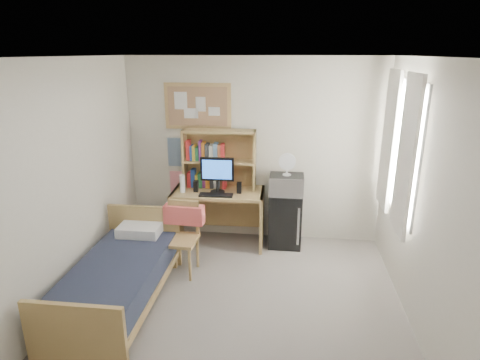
# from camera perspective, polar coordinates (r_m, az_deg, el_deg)

# --- Properties ---
(floor) EXTENTS (3.60, 4.20, 0.02)m
(floor) POSITION_cam_1_polar(r_m,az_deg,el_deg) (4.36, -1.05, -19.67)
(floor) COLOR gray
(floor) RESTS_ON ground
(ceiling) EXTENTS (3.60, 4.20, 0.02)m
(ceiling) POSITION_cam_1_polar(r_m,az_deg,el_deg) (3.47, -1.31, 17.07)
(ceiling) COLOR white
(ceiling) RESTS_ON wall_back
(wall_back) EXTENTS (3.60, 0.04, 2.60)m
(wall_back) POSITION_cam_1_polar(r_m,az_deg,el_deg) (5.71, 1.88, 4.15)
(wall_back) COLOR beige
(wall_back) RESTS_ON floor
(wall_left) EXTENTS (0.04, 4.20, 2.60)m
(wall_left) POSITION_cam_1_polar(r_m,az_deg,el_deg) (4.34, -25.39, -2.01)
(wall_left) COLOR beige
(wall_left) RESTS_ON floor
(wall_right) EXTENTS (0.04, 4.20, 2.60)m
(wall_right) POSITION_cam_1_polar(r_m,az_deg,el_deg) (3.90, 26.08, -4.25)
(wall_right) COLOR beige
(wall_right) RESTS_ON floor
(window_unit) EXTENTS (0.10, 1.40, 1.70)m
(window_unit) POSITION_cam_1_polar(r_m,az_deg,el_deg) (4.90, 21.73, 4.22)
(window_unit) COLOR white
(window_unit) RESTS_ON wall_right
(curtain_left) EXTENTS (0.04, 0.55, 1.70)m
(curtain_left) POSITION_cam_1_polar(r_m,az_deg,el_deg) (4.52, 22.55, 3.06)
(curtain_left) COLOR white
(curtain_left) RESTS_ON wall_right
(curtain_right) EXTENTS (0.04, 0.55, 1.70)m
(curtain_right) POSITION_cam_1_polar(r_m,az_deg,el_deg) (5.28, 20.39, 5.25)
(curtain_right) COLOR white
(curtain_right) RESTS_ON wall_right
(bulletin_board) EXTENTS (0.94, 0.03, 0.64)m
(bulletin_board) POSITION_cam_1_polar(r_m,az_deg,el_deg) (5.71, -6.03, 10.39)
(bulletin_board) COLOR #A27A56
(bulletin_board) RESTS_ON wall_back
(poster_wave) EXTENTS (0.30, 0.01, 0.42)m
(poster_wave) POSITION_cam_1_polar(r_m,az_deg,el_deg) (5.91, -8.83, 3.93)
(poster_wave) COLOR #224F88
(poster_wave) RESTS_ON wall_back
(poster_japan) EXTENTS (0.28, 0.01, 0.36)m
(poster_japan) POSITION_cam_1_polar(r_m,az_deg,el_deg) (6.04, -8.63, -0.41)
(poster_japan) COLOR #E92944
(poster_japan) RESTS_ON wall_back
(desk) EXTENTS (1.29, 0.67, 0.79)m
(desk) POSITION_cam_1_polar(r_m,az_deg,el_deg) (5.74, -3.05, -5.31)
(desk) COLOR tan
(desk) RESTS_ON floor
(desk_chair) EXTENTS (0.48, 0.48, 0.91)m
(desk_chair) POSITION_cam_1_polar(r_m,az_deg,el_deg) (5.01, -8.54, -8.36)
(desk_chair) COLOR tan
(desk_chair) RESTS_ON floor
(mini_fridge) EXTENTS (0.46, 0.46, 0.77)m
(mini_fridge) POSITION_cam_1_polar(r_m,az_deg,el_deg) (5.73, 6.43, -5.54)
(mini_fridge) COLOR black
(mini_fridge) RESTS_ON floor
(bed) EXTENTS (0.90, 1.78, 0.49)m
(bed) POSITION_cam_1_polar(r_m,az_deg,el_deg) (4.67, -16.99, -13.98)
(bed) COLOR #1B2031
(bed) RESTS_ON floor
(hutch) EXTENTS (1.02, 0.28, 0.83)m
(hutch) POSITION_cam_1_polar(r_m,az_deg,el_deg) (5.61, -2.95, 2.94)
(hutch) COLOR tan
(hutch) RESTS_ON desk
(monitor) EXTENTS (0.46, 0.05, 0.49)m
(monitor) POSITION_cam_1_polar(r_m,az_deg,el_deg) (5.46, -3.25, 0.64)
(monitor) COLOR black
(monitor) RESTS_ON desk
(keyboard) EXTENTS (0.46, 0.16, 0.02)m
(keyboard) POSITION_cam_1_polar(r_m,az_deg,el_deg) (5.40, -3.44, -2.15)
(keyboard) COLOR black
(keyboard) RESTS_ON desk
(speaker_left) EXTENTS (0.07, 0.07, 0.16)m
(speaker_left) POSITION_cam_1_polar(r_m,az_deg,el_deg) (5.56, -6.28, -0.89)
(speaker_left) COLOR black
(speaker_left) RESTS_ON desk
(speaker_right) EXTENTS (0.07, 0.07, 0.16)m
(speaker_right) POSITION_cam_1_polar(r_m,az_deg,el_deg) (5.47, -0.12, -1.11)
(speaker_right) COLOR black
(speaker_right) RESTS_ON desk
(water_bottle) EXTENTS (0.07, 0.07, 0.25)m
(water_bottle) POSITION_cam_1_polar(r_m,az_deg,el_deg) (5.55, -8.20, -0.52)
(water_bottle) COLOR white
(water_bottle) RESTS_ON desk
(hoodie) EXTENTS (0.51, 0.18, 0.24)m
(hoodie) POSITION_cam_1_polar(r_m,az_deg,el_deg) (5.08, -7.95, -4.87)
(hoodie) COLOR #FA665F
(hoodie) RESTS_ON desk_chair
(microwave) EXTENTS (0.46, 0.35, 0.27)m
(microwave) POSITION_cam_1_polar(r_m,az_deg,el_deg) (5.53, 6.62, -0.65)
(microwave) COLOR silver
(microwave) RESTS_ON mini_fridge
(desk_fan) EXTENTS (0.23, 0.23, 0.28)m
(desk_fan) POSITION_cam_1_polar(r_m,az_deg,el_deg) (5.45, 6.72, 2.10)
(desk_fan) COLOR white
(desk_fan) RESTS_ON microwave
(pillow) EXTENTS (0.51, 0.36, 0.12)m
(pillow) POSITION_cam_1_polar(r_m,az_deg,el_deg) (5.14, -14.02, -6.84)
(pillow) COLOR white
(pillow) RESTS_ON bed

